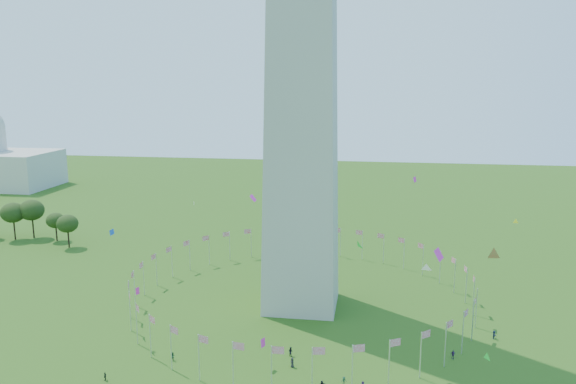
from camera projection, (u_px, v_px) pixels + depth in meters
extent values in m
cylinder|color=silver|center=(474.00, 297.00, 128.98)|extent=(0.24, 0.24, 9.00)
cylinder|color=silver|center=(466.00, 286.00, 135.80)|extent=(0.24, 0.24, 9.00)
cylinder|color=silver|center=(455.00, 276.00, 142.60)|extent=(0.24, 0.24, 9.00)
cylinder|color=silver|center=(440.00, 267.00, 149.16)|extent=(0.24, 0.24, 9.00)
cylinder|color=silver|center=(423.00, 260.00, 155.30)|extent=(0.24, 0.24, 9.00)
cylinder|color=silver|center=(404.00, 254.00, 160.81)|extent=(0.24, 0.24, 9.00)
cylinder|color=silver|center=(384.00, 249.00, 165.54)|extent=(0.24, 0.24, 9.00)
cylinder|color=silver|center=(362.00, 245.00, 169.34)|extent=(0.24, 0.24, 9.00)
cylinder|color=silver|center=(340.00, 242.00, 172.09)|extent=(0.24, 0.24, 9.00)
cylinder|color=silver|center=(318.00, 241.00, 173.71)|extent=(0.24, 0.24, 9.00)
cylinder|color=silver|center=(296.00, 241.00, 174.16)|extent=(0.24, 0.24, 9.00)
cylinder|color=silver|center=(273.00, 241.00, 173.41)|extent=(0.24, 0.24, 9.00)
cylinder|color=silver|center=(251.00, 243.00, 171.49)|extent=(0.24, 0.24, 9.00)
cylinder|color=silver|center=(230.00, 246.00, 168.47)|extent=(0.24, 0.24, 9.00)
cylinder|color=silver|center=(209.00, 250.00, 164.42)|extent=(0.24, 0.24, 9.00)
cylinder|color=silver|center=(190.00, 255.00, 159.48)|extent=(0.24, 0.24, 9.00)
cylinder|color=silver|center=(172.00, 262.00, 153.79)|extent=(0.24, 0.24, 9.00)
cylinder|color=silver|center=(157.00, 269.00, 147.53)|extent=(0.24, 0.24, 9.00)
cylinder|color=silver|center=(144.00, 278.00, 140.89)|extent=(0.24, 0.24, 9.00)
cylinder|color=silver|center=(134.00, 288.00, 134.06)|extent=(0.24, 0.24, 9.00)
cylinder|color=silver|center=(130.00, 299.00, 127.27)|extent=(0.24, 0.24, 9.00)
cylinder|color=silver|center=(130.00, 311.00, 120.70)|extent=(0.24, 0.24, 9.00)
cylinder|color=silver|center=(137.00, 324.00, 114.57)|extent=(0.24, 0.24, 9.00)
cylinder|color=silver|center=(150.00, 336.00, 109.05)|extent=(0.24, 0.24, 9.00)
cylinder|color=silver|center=(171.00, 348.00, 104.33)|extent=(0.24, 0.24, 9.00)
cylinder|color=silver|center=(199.00, 358.00, 100.53)|extent=(0.24, 0.24, 9.00)
cylinder|color=silver|center=(233.00, 365.00, 97.78)|extent=(0.24, 0.24, 9.00)
cylinder|color=silver|center=(272.00, 370.00, 96.15)|extent=(0.24, 0.24, 9.00)
cylinder|color=silver|center=(312.00, 372.00, 95.71)|extent=(0.24, 0.24, 9.00)
cylinder|color=silver|center=(352.00, 369.00, 96.46)|extent=(0.24, 0.24, 9.00)
cylinder|color=silver|center=(389.00, 364.00, 98.37)|extent=(0.24, 0.24, 9.00)
cylinder|color=silver|center=(421.00, 355.00, 101.40)|extent=(0.24, 0.24, 9.00)
cylinder|color=silver|center=(445.00, 345.00, 105.44)|extent=(0.24, 0.24, 9.00)
cylinder|color=silver|center=(463.00, 333.00, 110.39)|extent=(0.24, 0.24, 9.00)
cylinder|color=silver|center=(473.00, 321.00, 116.07)|extent=(0.24, 0.24, 9.00)
cylinder|color=silver|center=(476.00, 308.00, 122.33)|extent=(0.24, 0.24, 9.00)
imported|color=black|center=(291.00, 351.00, 110.30)|extent=(1.17, 1.14, 1.91)
imported|color=#252525|center=(292.00, 362.00, 105.99)|extent=(1.07, 1.12, 1.90)
imported|color=black|center=(105.00, 376.00, 101.32)|extent=(0.67, 0.98, 1.58)
imported|color=#173926|center=(173.00, 356.00, 108.48)|extent=(0.98, 1.05, 1.73)
imported|color=#33194C|center=(453.00, 354.00, 109.21)|extent=(1.11, 0.76, 1.79)
imported|color=#183C26|center=(344.00, 381.00, 99.97)|extent=(1.07, 0.78, 1.48)
imported|color=#212C4D|center=(494.00, 335.00, 117.69)|extent=(0.86, 1.73, 1.80)
plane|color=green|center=(359.00, 245.00, 110.29)|extent=(1.37, 2.31, 2.12)
plane|color=#CC2699|center=(439.00, 255.00, 70.59)|extent=(1.17, 1.97, 1.77)
plane|color=blue|center=(112.00, 232.00, 115.53)|extent=(0.70, 1.45, 1.57)
plane|color=white|center=(194.00, 203.00, 148.92)|extent=(0.41, 1.53, 1.59)
plane|color=yellow|center=(277.00, 265.00, 129.89)|extent=(1.08, 1.08, 1.41)
plane|color=#CC2699|center=(253.00, 198.00, 96.71)|extent=(1.28, 1.20, 1.37)
plane|color=#CC2699|center=(415.00, 179.00, 118.57)|extent=(0.21, 1.42, 1.41)
plane|color=green|center=(487.00, 357.00, 96.06)|extent=(0.97, 1.21, 1.54)
plane|color=#CC2699|center=(263.00, 343.00, 105.16)|extent=(1.31, 1.31, 1.85)
plane|color=#CC2699|center=(138.00, 291.00, 131.09)|extent=(0.53, 1.70, 1.77)
plane|color=yellow|center=(516.00, 222.00, 113.89)|extent=(1.01, 0.23, 0.99)
plane|color=yellow|center=(494.00, 255.00, 89.53)|extent=(1.95, 0.55, 1.92)
plane|color=white|center=(426.00, 268.00, 110.71)|extent=(2.19, 1.38, 2.30)
ellipsoid|color=#2D4717|center=(14.00, 222.00, 190.42)|extent=(8.02, 8.02, 12.53)
ellipsoid|color=#2D4717|center=(32.00, 219.00, 192.30)|extent=(8.40, 8.40, 13.12)
ellipsoid|color=#2D4717|center=(56.00, 227.00, 189.06)|extent=(6.08, 6.08, 9.51)
ellipsoid|color=#2D4717|center=(68.00, 232.00, 181.33)|extent=(6.83, 6.83, 10.67)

